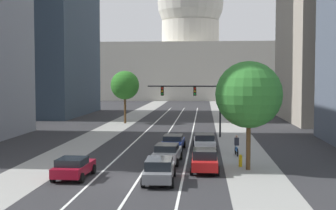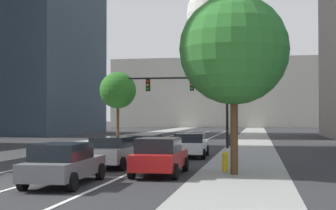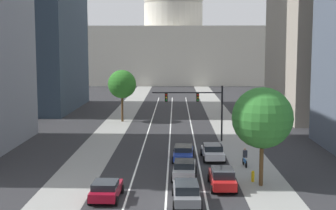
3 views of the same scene
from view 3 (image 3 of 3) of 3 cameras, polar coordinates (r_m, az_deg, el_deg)
The scene contains 18 objects.
ground_plane at distance 73.74m, azimuth 0.36°, elevation -1.55°, with size 400.00×400.00×0.00m, color #2B2B2D.
sidewalk_left at distance 69.28m, azimuth -5.98°, elevation -2.13°, with size 3.95×130.00×0.01m, color gray.
sidewalk_right at distance 69.14m, azimuth 6.64°, elevation -2.15°, with size 3.95×130.00×0.01m, color gray.
lane_stripe_left at distance 59.03m, azimuth -2.51°, elevation -3.65°, with size 0.16×90.00×0.01m, color white.
lane_stripe_center at distance 58.93m, azimuth 0.23°, elevation -3.66°, with size 0.16×90.00×0.01m, color white.
lane_stripe_right at distance 58.97m, azimuth 2.97°, elevation -3.67°, with size 0.16×90.00×0.01m, color white.
capitol_building at distance 144.85m, azimuth 0.62°, elevation 8.02°, with size 52.95×25.18×39.71m.
car_white at distance 47.27m, azimuth 5.21°, elevation -5.39°, with size 2.18×4.62×1.45m.
car_blue at distance 46.85m, azimuth 1.79°, elevation -5.53°, with size 2.14×4.85×1.34m.
car_gray at distance 34.26m, azimuth 2.14°, elevation -10.06°, with size 2.03×4.76×1.51m.
car_silver at distance 40.55m, azimuth 1.93°, elevation -7.40°, with size 2.16×4.71×1.49m.
car_red at distance 37.91m, azimuth 6.32°, elevation -8.40°, with size 1.99×4.63×1.58m.
car_crimson at distance 35.27m, azimuth -7.21°, elevation -9.71°, with size 2.16×4.17×1.38m.
traffic_signal_mast at distance 55.54m, azimuth 3.67°, elevation 0.26°, with size 8.00×0.39×6.33m.
fire_hydrant at distance 40.06m, azimuth 9.84°, elevation -8.14°, with size 0.26×0.35×0.91m.
cyclist at distance 44.70m, azimuth 8.93°, elevation -6.04°, with size 0.38×1.70×1.72m.
street_tree_mid_left at distance 70.17m, azimuth -5.37°, elevation 2.42°, with size 4.04×4.04×7.43m.
street_tree_near_right at distance 38.12m, azimuth 10.92°, elevation -1.48°, with size 4.70×4.70×7.67m.
Camera 3 is at (0.64, -32.95, 10.73)m, focal length 52.43 mm.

